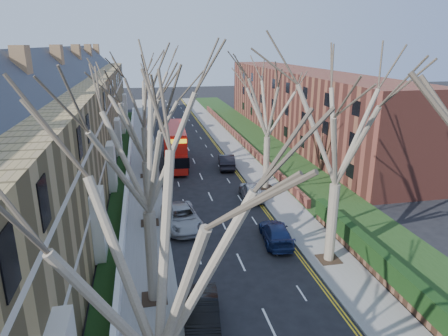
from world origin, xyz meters
TOP-DOWN VIEW (x-y plane):
  - pavement_left at (-6.00, 39.00)m, footprint 3.00×102.00m
  - pavement_right at (6.00, 39.00)m, footprint 3.00×102.00m
  - terrace_left at (-13.65, 31.00)m, footprint 9.70×78.00m
  - flats_right at (17.46, 43.00)m, footprint 13.97×54.00m
  - wall_hedge_right at (7.70, 2.00)m, footprint 0.70×24.00m
  - front_wall_left at (-7.65, 31.00)m, footprint 0.30×78.00m
  - grass_verge_right at (10.50, 39.00)m, footprint 6.00×102.00m
  - tree_left_near at (-5.70, -4.00)m, footprint 9.80×9.80m
  - tree_left_mid at (-5.70, 6.00)m, footprint 10.50×10.50m
  - tree_left_far at (-5.70, 16.00)m, footprint 10.15×10.15m
  - tree_left_dist at (-5.70, 28.00)m, footprint 10.50×10.50m
  - tree_right_mid at (5.70, 8.00)m, footprint 10.50×10.50m
  - tree_right_far at (5.70, 22.00)m, footprint 10.15×10.15m
  - double_decker_bus at (-2.33, 31.92)m, footprint 3.13×10.77m
  - car_left_mid at (-3.45, 3.09)m, footprint 2.18×4.98m
  - car_left_far at (-3.24, 15.12)m, footprint 3.15×5.83m
  - car_right_near at (3.15, 11.26)m, footprint 2.47×4.92m
  - car_right_mid at (3.66, 19.81)m, footprint 2.11×4.61m
  - car_right_far at (3.32, 29.49)m, footprint 2.32×5.04m

SIDE VIEW (x-z plane):
  - pavement_left at x=-6.00m, z-range 0.00..0.12m
  - pavement_right at x=6.00m, z-range 0.00..0.12m
  - grass_verge_right at x=10.50m, z-range 0.12..0.18m
  - front_wall_left at x=-7.65m, z-range 0.12..1.12m
  - car_right_near at x=3.15m, z-range 0.00..1.37m
  - car_right_mid at x=3.66m, z-range 0.00..1.53m
  - car_left_far at x=-3.24m, z-range 0.00..1.55m
  - car_left_mid at x=-3.45m, z-range 0.00..1.59m
  - car_right_far at x=3.32m, z-range 0.00..1.60m
  - wall_hedge_right at x=7.70m, z-range 0.22..2.02m
  - double_decker_bus at x=-2.33m, z-range -0.04..4.43m
  - flats_right at x=17.46m, z-range -0.02..9.98m
  - terrace_left at x=-13.65m, z-range -1.27..12.33m
  - tree_left_near at x=-5.70m, z-range 2.06..15.79m
  - tree_left_far at x=-5.70m, z-range 2.13..16.35m
  - tree_right_far at x=5.70m, z-range 2.13..16.35m
  - tree_left_mid at x=-5.70m, z-range 2.20..16.91m
  - tree_right_mid at x=5.70m, z-range 2.20..16.91m
  - tree_left_dist at x=-5.70m, z-range 2.20..16.91m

